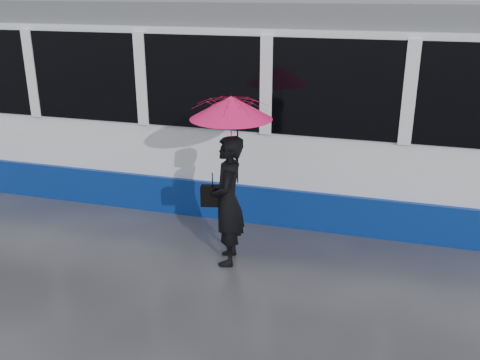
% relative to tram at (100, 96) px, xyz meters
% --- Properties ---
extents(ground, '(90.00, 90.00, 0.00)m').
position_rel_tram_xyz_m(ground, '(3.31, -2.50, -1.64)').
color(ground, '#27272C').
rests_on(ground, ground).
extents(rails, '(34.00, 1.51, 0.02)m').
position_rel_tram_xyz_m(rails, '(3.31, -0.00, -1.63)').
color(rails, '#3F3D38').
rests_on(rails, ground).
extents(tram, '(26.00, 2.56, 3.35)m').
position_rel_tram_xyz_m(tram, '(0.00, 0.00, 0.00)').
color(tram, white).
rests_on(tram, ground).
extents(woman, '(0.56, 0.73, 1.78)m').
position_rel_tram_xyz_m(woman, '(3.32, -2.55, -0.75)').
color(woman, black).
rests_on(woman, ground).
extents(umbrella, '(1.25, 1.25, 1.20)m').
position_rel_tram_xyz_m(umbrella, '(3.37, -2.55, 0.31)').
color(umbrella, '#E6136F').
rests_on(umbrella, ground).
extents(handbag, '(0.34, 0.20, 0.46)m').
position_rel_tram_xyz_m(handbag, '(3.10, -2.53, -0.70)').
color(handbag, black).
rests_on(handbag, ground).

